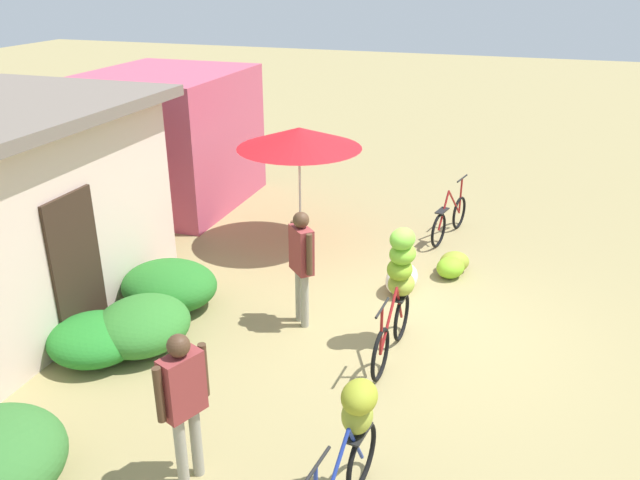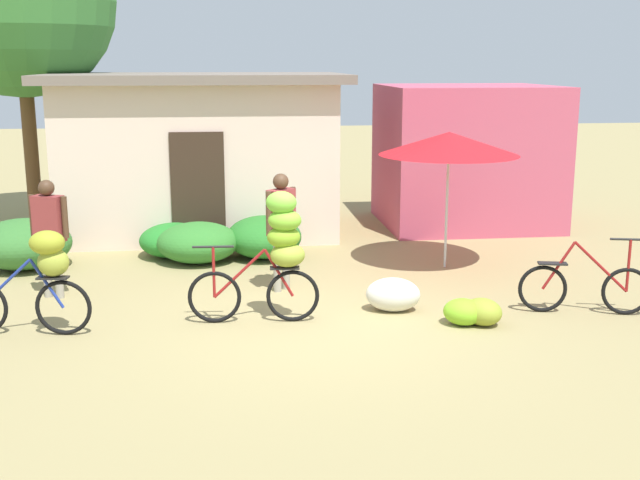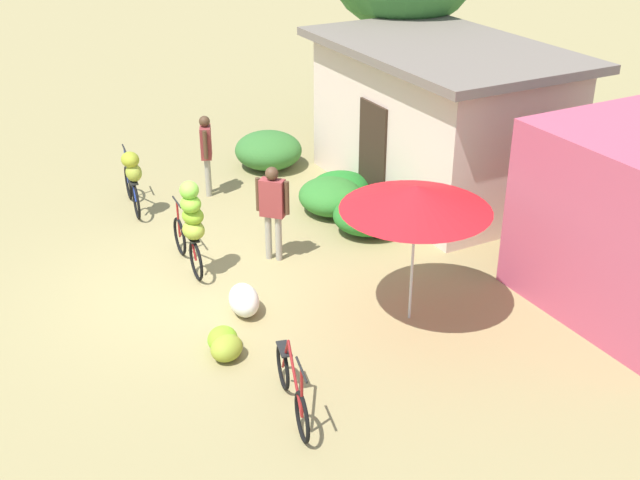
% 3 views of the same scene
% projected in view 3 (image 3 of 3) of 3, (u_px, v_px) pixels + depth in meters
% --- Properties ---
extents(ground_plane, '(60.00, 60.00, 0.00)m').
position_uv_depth(ground_plane, '(193.00, 288.00, 12.57)').
color(ground_plane, '#968756').
extents(building_low, '(5.35, 3.45, 2.92)m').
position_uv_depth(building_low, '(439.00, 119.00, 15.49)').
color(building_low, beige).
rests_on(building_low, ground).
extents(hedge_bush_front_left, '(1.47, 1.42, 0.77)m').
position_uv_depth(hedge_bush_front_left, '(268.00, 150.00, 17.06)').
color(hedge_bush_front_left, '#35702E').
rests_on(hedge_bush_front_left, ground).
extents(hedge_bush_front_right, '(1.11, 1.18, 0.55)m').
position_uv_depth(hedge_bush_front_right, '(340.00, 187.00, 15.53)').
color(hedge_bush_front_right, '#247A27').
rests_on(hedge_bush_front_right, ground).
extents(hedge_bush_mid, '(1.31, 1.21, 0.64)m').
position_uv_depth(hedge_bush_mid, '(331.00, 196.00, 15.00)').
color(hedge_bush_mid, '#31772B').
rests_on(hedge_bush_mid, ground).
extents(hedge_bush_by_door, '(1.23, 1.41, 0.67)m').
position_uv_depth(hedge_bush_by_door, '(371.00, 214.00, 14.25)').
color(hedge_bush_by_door, '#287226').
rests_on(hedge_bush_by_door, ground).
extents(market_umbrella, '(2.13, 2.13, 2.11)m').
position_uv_depth(market_umbrella, '(416.00, 198.00, 10.93)').
color(market_umbrella, beige).
rests_on(market_umbrella, ground).
extents(bicycle_leftmost, '(1.64, 0.36, 1.26)m').
position_uv_depth(bicycle_leftmost, '(132.00, 176.00, 14.80)').
color(bicycle_leftmost, black).
rests_on(bicycle_leftmost, ground).
extents(bicycle_near_pile, '(1.61, 0.40, 1.63)m').
position_uv_depth(bicycle_near_pile, '(191.00, 221.00, 12.57)').
color(bicycle_near_pile, black).
rests_on(bicycle_near_pile, ground).
extents(bicycle_center_loaded, '(1.62, 0.43, 1.00)m').
position_uv_depth(bicycle_center_loaded, '(292.00, 388.00, 9.70)').
color(bicycle_center_loaded, black).
rests_on(bicycle_center_loaded, ground).
extents(banana_pile_on_ground, '(0.86, 0.65, 0.33)m').
position_uv_depth(banana_pile_on_ground, '(225.00, 344.00, 10.89)').
color(banana_pile_on_ground, '#81C326').
rests_on(banana_pile_on_ground, ground).
extents(produce_sack, '(0.77, 0.57, 0.44)m').
position_uv_depth(produce_sack, '(244.00, 300.00, 11.81)').
color(produce_sack, silver).
rests_on(produce_sack, ground).
extents(person_vendor, '(0.44, 0.43, 1.65)m').
position_uv_depth(person_vendor, '(273.00, 204.00, 13.00)').
color(person_vendor, gray).
rests_on(person_vendor, ground).
extents(person_bystander, '(0.54, 0.34, 1.62)m').
position_uv_depth(person_bystander, '(206.00, 147.00, 15.48)').
color(person_bystander, gray).
rests_on(person_bystander, ground).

